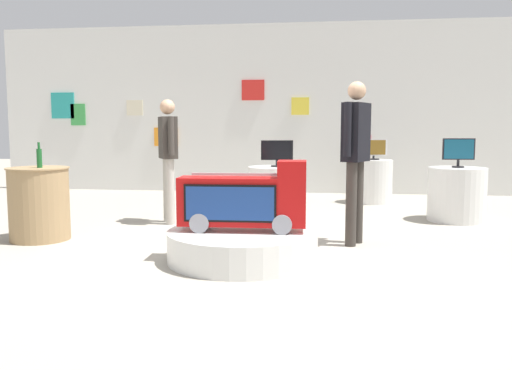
{
  "coord_description": "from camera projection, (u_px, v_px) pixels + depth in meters",
  "views": [
    {
      "loc": [
        0.9,
        -5.48,
        1.3
      ],
      "look_at": [
        0.22,
        -0.15,
        0.71
      ],
      "focal_mm": 36.71,
      "sensor_mm": 36.0,
      "label": 1
    }
  ],
  "objects": [
    {
      "name": "back_wall_display",
      "position": [
        277.0,
        109.0,
        10.46
      ],
      "size": [
        11.55,
        0.13,
        3.35
      ],
      "color": "silver",
      "rests_on": "ground"
    },
    {
      "name": "bottle_on_side_table",
      "position": [
        39.0,
        157.0,
        5.96
      ],
      "size": [
        0.06,
        0.06,
        0.29
      ],
      "color": "#195926",
      "rests_on": "side_table_round"
    },
    {
      "name": "tv_on_center_rear",
      "position": [
        459.0,
        151.0,
        7.24
      ],
      "size": [
        0.44,
        0.16,
        0.41
      ],
      "color": "black",
      "rests_on": "display_pedestal_center_rear"
    },
    {
      "name": "ground_plane",
      "position": [
        238.0,
        249.0,
        5.65
      ],
      "size": [
        30.0,
        30.0,
        0.0
      ],
      "primitive_type": "plane",
      "color": "#A8A091"
    },
    {
      "name": "display_pedestal_left_rear",
      "position": [
        277.0,
        193.0,
        7.47
      ],
      "size": [
        0.82,
        0.82,
        0.75
      ],
      "primitive_type": "cylinder",
      "color": "silver",
      "rests_on": "ground"
    },
    {
      "name": "side_table_round",
      "position": [
        39.0,
        203.0,
        6.07
      ],
      "size": [
        0.7,
        0.7,
        0.85
      ],
      "color": "#9E7F56",
      "rests_on": "ground"
    },
    {
      "name": "shopper_browsing_rear",
      "position": [
        168.0,
        151.0,
        7.08
      ],
      "size": [
        0.35,
        0.51,
        1.68
      ],
      "color": "#B2ADA3",
      "rests_on": "ground"
    },
    {
      "name": "display_pedestal_center_rear",
      "position": [
        457.0,
        194.0,
        7.31
      ],
      "size": [
        0.79,
        0.79,
        0.75
      ],
      "primitive_type": "cylinder",
      "color": "silver",
      "rests_on": "ground"
    },
    {
      "name": "main_display_pedestal",
      "position": [
        242.0,
        245.0,
        5.15
      ],
      "size": [
        1.48,
        1.48,
        0.3
      ],
      "primitive_type": "cylinder",
      "color": "silver",
      "rests_on": "ground"
    },
    {
      "name": "tv_on_right_rear",
      "position": [
        374.0,
        149.0,
        9.03
      ],
      "size": [
        0.47,
        0.2,
        0.35
      ],
      "color": "black",
      "rests_on": "display_pedestal_right_rear"
    },
    {
      "name": "tv_on_left_rear",
      "position": [
        277.0,
        152.0,
        7.4
      ],
      "size": [
        0.45,
        0.17,
        0.37
      ],
      "color": "black",
      "rests_on": "display_pedestal_left_rear"
    },
    {
      "name": "shopper_browsing_near_truck",
      "position": [
        356.0,
        150.0,
        5.75
      ],
      "size": [
        0.34,
        0.51,
        1.8
      ],
      "color": "#38332D",
      "rests_on": "ground"
    },
    {
      "name": "novelty_firetruck_tv",
      "position": [
        245.0,
        202.0,
        5.09
      ],
      "size": [
        1.25,
        0.4,
        0.69
      ],
      "color": "gray",
      "rests_on": "main_display_pedestal"
    },
    {
      "name": "display_pedestal_right_rear",
      "position": [
        373.0,
        181.0,
        9.1
      ],
      "size": [
        0.66,
        0.66,
        0.75
      ],
      "primitive_type": "cylinder",
      "color": "silver",
      "rests_on": "ground"
    }
  ]
}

